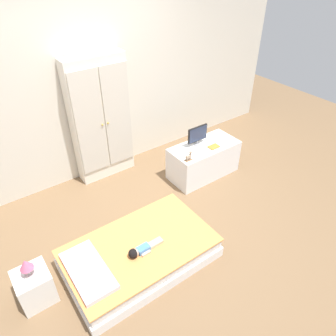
# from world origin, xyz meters

# --- Properties ---
(ground_plane) EXTENTS (10.00, 10.00, 0.02)m
(ground_plane) POSITION_xyz_m (0.00, 0.00, -0.01)
(ground_plane) COLOR brown
(back_wall) EXTENTS (6.40, 0.05, 2.70)m
(back_wall) POSITION_xyz_m (0.00, 1.57, 1.35)
(back_wall) COLOR silver
(back_wall) RESTS_ON ground_plane
(bed) EXTENTS (1.52, 0.91, 0.26)m
(bed) POSITION_xyz_m (-0.43, -0.24, 0.13)
(bed) COLOR white
(bed) RESTS_ON ground_plane
(pillow) EXTENTS (0.32, 0.66, 0.05)m
(pillow) POSITION_xyz_m (-1.00, -0.24, 0.28)
(pillow) COLOR silver
(pillow) RESTS_ON bed
(doll) EXTENTS (0.39, 0.13, 0.10)m
(doll) POSITION_xyz_m (-0.49, -0.33, 0.30)
(doll) COLOR #4C84C6
(doll) RESTS_ON bed
(nightstand) EXTENTS (0.31, 0.31, 0.36)m
(nightstand) POSITION_xyz_m (-1.45, -0.03, 0.18)
(nightstand) COLOR white
(nightstand) RESTS_ON ground_plane
(table_lamp) EXTENTS (0.12, 0.12, 0.20)m
(table_lamp) POSITION_xyz_m (-1.45, -0.03, 0.49)
(table_lamp) COLOR #B7B2AD
(table_lamp) RESTS_ON nightstand
(wardrobe) EXTENTS (0.79, 0.27, 1.70)m
(wardrobe) POSITION_xyz_m (0.02, 1.41, 0.85)
(wardrobe) COLOR white
(wardrobe) RESTS_ON ground_plane
(tv_stand) EXTENTS (0.99, 0.47, 0.48)m
(tv_stand) POSITION_xyz_m (1.12, 0.56, 0.24)
(tv_stand) COLOR white
(tv_stand) RESTS_ON ground_plane
(tv_monitor) EXTENTS (0.31, 0.10, 0.28)m
(tv_monitor) POSITION_xyz_m (1.05, 0.64, 0.64)
(tv_monitor) COLOR #99999E
(tv_monitor) RESTS_ON tv_stand
(rocking_horse_toy) EXTENTS (0.11, 0.04, 0.13)m
(rocking_horse_toy) POSITION_xyz_m (0.72, 0.41, 0.55)
(rocking_horse_toy) COLOR #8E6642
(rocking_horse_toy) RESTS_ON tv_stand
(book_orange) EXTENTS (0.15, 0.10, 0.02)m
(book_orange) POSITION_xyz_m (1.19, 0.45, 0.49)
(book_orange) COLOR orange
(book_orange) RESTS_ON tv_stand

